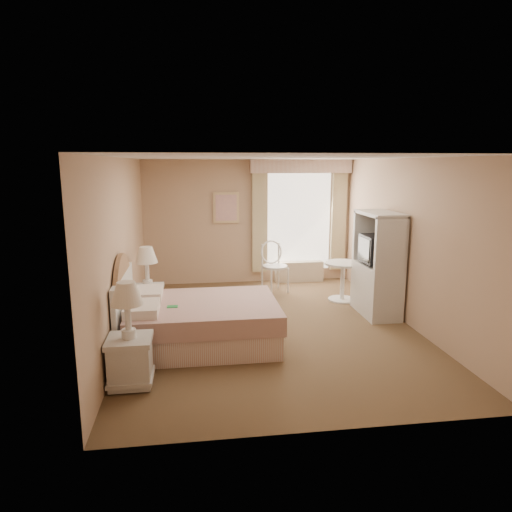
{
  "coord_description": "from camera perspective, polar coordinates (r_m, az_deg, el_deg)",
  "views": [
    {
      "loc": [
        -1.12,
        -6.42,
        2.42
      ],
      "look_at": [
        -0.18,
        0.3,
        1.04
      ],
      "focal_mm": 32.0,
      "sensor_mm": 36.0,
      "label": 1
    }
  ],
  "objects": [
    {
      "name": "room",
      "position": [
        6.62,
        1.92,
        1.32
      ],
      "size": [
        4.21,
        5.51,
        2.51
      ],
      "color": "brown",
      "rests_on": "ground"
    },
    {
      "name": "window",
      "position": [
        9.39,
        5.49,
        4.85
      ],
      "size": [
        2.05,
        0.22,
        2.51
      ],
      "color": "white",
      "rests_on": "room"
    },
    {
      "name": "framed_art",
      "position": [
        9.2,
        -3.76,
        6.05
      ],
      "size": [
        0.52,
        0.04,
        0.62
      ],
      "color": "#D9B785",
      "rests_on": "room"
    },
    {
      "name": "bed",
      "position": [
        6.28,
        -7.64,
        -8.02
      ],
      "size": [
        2.07,
        1.55,
        1.37
      ],
      "color": "tan",
      "rests_on": "room"
    },
    {
      "name": "nightstand_near",
      "position": [
        5.26,
        -15.51,
        -11.01
      ],
      "size": [
        0.48,
        0.48,
        1.17
      ],
      "color": "silver",
      "rests_on": "room"
    },
    {
      "name": "nightstand_far",
      "position": [
        7.31,
        -13.34,
        -4.56
      ],
      "size": [
        0.48,
        0.48,
        1.15
      ],
      "color": "silver",
      "rests_on": "room"
    },
    {
      "name": "round_table",
      "position": [
        8.28,
        10.79,
        -2.36
      ],
      "size": [
        0.66,
        0.66,
        0.7
      ],
      "color": "silver",
      "rests_on": "room"
    },
    {
      "name": "cafe_chair",
      "position": [
        8.72,
        2.2,
        -0.77
      ],
      "size": [
        0.6,
        0.6,
        0.98
      ],
      "rotation": [
        0.0,
        0.0,
        0.34
      ],
      "color": "silver",
      "rests_on": "room"
    },
    {
      "name": "armoire",
      "position": [
        7.61,
        14.94,
        -2.0
      ],
      "size": [
        0.5,
        1.01,
        1.67
      ],
      "color": "silver",
      "rests_on": "room"
    }
  ]
}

